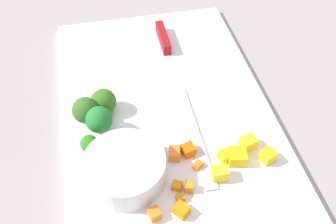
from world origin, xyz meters
The scene contains 21 objects.
ground_plane centered at (0.00, 0.00, 0.00)m, with size 4.00×4.00×0.00m, color #999093.
cutting_board centered at (0.00, 0.00, 0.01)m, with size 0.54×0.32×0.01m, color white.
prep_bowl centered at (0.09, -0.08, 0.03)m, with size 0.11×0.11×0.04m, color silver.
chef_knife centered at (-0.11, 0.03, 0.02)m, with size 0.36×0.02×0.02m.
carrot_dice_0 centered at (0.08, -0.01, 0.02)m, with size 0.02×0.02×0.01m, color orange.
carrot_dice_1 centered at (0.10, 0.02, 0.02)m, with size 0.01×0.01×0.01m, color orange.
carrot_dice_2 centered at (0.13, 0.00, 0.02)m, with size 0.01×0.01×0.01m, color orange.
carrot_dice_3 centered at (0.14, -0.01, 0.02)m, with size 0.01×0.01×0.01m, color orange.
carrot_dice_4 centered at (0.07, 0.01, 0.02)m, with size 0.02×0.02×0.02m, color orange.
carrot_dice_5 centered at (0.16, -0.02, 0.02)m, with size 0.02×0.02×0.01m, color orange.
carrot_dice_6 centered at (0.16, -0.05, 0.02)m, with size 0.01×0.01×0.01m, color orange.
carrot_dice_7 centered at (0.12, -0.01, 0.02)m, with size 0.01×0.01×0.01m, color orange.
pepper_dice_0 centered at (0.09, 0.06, 0.02)m, with size 0.02×0.01×0.01m, color yellow.
pepper_dice_1 centered at (0.12, 0.04, 0.02)m, with size 0.02×0.02×0.02m, color yellow.
pepper_dice_2 centered at (0.08, 0.10, 0.02)m, with size 0.02×0.02×0.02m, color yellow.
pepper_dice_3 centered at (0.11, 0.12, 0.02)m, with size 0.02×0.02×0.02m, color yellow.
pepper_dice_4 centered at (0.10, 0.07, 0.02)m, with size 0.02×0.02×0.02m, color yellow.
broccoli_floret_0 centered at (0.01, -0.10, 0.04)m, with size 0.04×0.04×0.04m.
broccoli_floret_1 centered at (-0.02, -0.12, 0.03)m, with size 0.04×0.04×0.04m.
broccoli_floret_2 centered at (-0.03, -0.09, 0.03)m, with size 0.04×0.04×0.04m.
broccoli_floret_3 centered at (0.04, -0.12, 0.03)m, with size 0.02×0.02×0.03m.
Camera 1 is at (0.38, -0.08, 0.45)m, focal length 41.61 mm.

